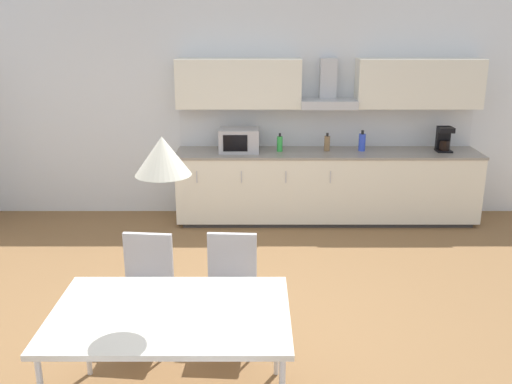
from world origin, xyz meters
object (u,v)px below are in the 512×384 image
Objects in this scene: coffee_maker at (441,139)px; bottle_green at (278,144)px; chair_far_right at (229,279)px; chair_far_left at (144,280)px; bottle_blue at (360,142)px; microwave at (237,140)px; bottle_brown at (325,143)px; dining_table at (169,318)px; pendant_lamp at (160,156)px.

coffee_maker is 2.00m from bottle_green.
chair_far_left is at bearing -179.98° from chair_far_right.
coffee_maker is at bearing -0.95° from bottle_blue.
coffee_maker reaches higher than chair_far_right.
microwave is at bearing -178.37° from bottle_blue.
bottle_blue is (-0.99, 0.02, -0.04)m from coffee_maker.
bottle_blue is 1.14× the size of bottle_green.
bottle_blue is 0.43m from bottle_brown.
microwave reaches higher than chair_far_right.
bottle_blue reaches higher than bottle_green.
bottle_green is (-1.01, -0.02, -0.01)m from bottle_blue.
coffee_maker reaches higher than bottle_blue.
chair_far_right is (0.01, -2.80, -0.49)m from microwave.
bottle_blue is 0.17× the size of dining_table.
chair_far_left is (-1.13, -2.82, -0.44)m from bottle_green.
coffee_maker is at bearing 48.84° from chair_far_right.
chair_far_right is at bearing -89.70° from microwave.
bottle_brown is (-0.43, 0.00, -0.01)m from bottle_blue.
microwave is 3.69m from dining_table.
bottle_green is at bearing 77.55° from pendant_lamp.
bottle_green is 0.69× the size of pendant_lamp.
chair_far_left is (-1.71, -2.85, -0.44)m from bottle_brown.
pendant_lamp is (-0.33, -0.86, 1.18)m from chair_far_right.
bottle_blue reaches higher than chair_far_right.
pendant_lamp is at bearing 82.87° from dining_table.
bottle_blue is at bearing 1.63° from microwave.
bottle_blue is (1.50, 0.04, -0.03)m from microwave.
dining_table is 1.68× the size of chair_far_right.
coffee_maker is 4.69m from pendant_lamp.
coffee_maker is at bearing -0.72° from bottle_brown.
microwave is at bearing -177.65° from bottle_brown.
chair_far_left is at bearing -137.85° from coffee_maker.
bottle_brown is 3.35m from chair_far_left.
chair_far_right is (0.33, 0.86, -0.16)m from dining_table.
bottle_blue is at bearing 53.11° from chair_far_left.
bottle_green reaches higher than dining_table.
bottle_green is at bearing 2.18° from microwave.
chair_far_right is 1.00× the size of chair_far_left.
dining_table is at bearing -97.13° from pendant_lamp.
bottle_brown is 0.58m from bottle_green.
chair_far_left is at bearing -102.81° from microwave.
bottle_brown reaches higher than dining_table.
coffee_maker reaches higher than bottle_brown.
pendant_lamp reaches higher than bottle_brown.
chair_far_left is (-3.13, -2.83, -0.50)m from coffee_maker.
microwave is 1.60× the size of coffee_maker.
microwave is at bearing 77.19° from chair_far_left.
dining_table is at bearing -111.20° from chair_far_right.
microwave is 0.55× the size of chair_far_left.
microwave reaches higher than bottle_brown.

